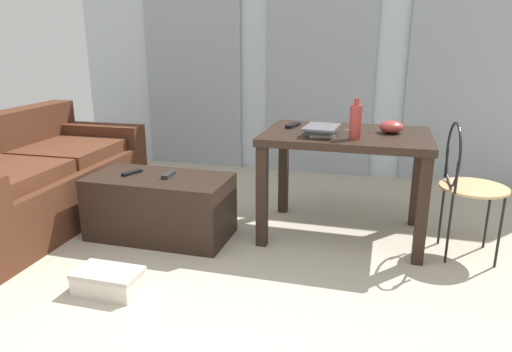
% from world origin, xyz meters
% --- Properties ---
extents(ground_plane, '(7.89, 7.89, 0.00)m').
position_xyz_m(ground_plane, '(0.00, 1.24, 0.00)').
color(ground_plane, '#B2A893').
extents(wall_back, '(5.30, 0.10, 2.62)m').
position_xyz_m(wall_back, '(0.00, 3.29, 1.31)').
color(wall_back, silver).
rests_on(wall_back, ground).
extents(curtains, '(3.77, 0.03, 2.30)m').
position_xyz_m(curtains, '(0.00, 3.20, 1.15)').
color(curtains, '#99A3AD').
rests_on(curtains, ground).
extents(couch, '(0.97, 1.89, 0.80)m').
position_xyz_m(couch, '(-1.92, 1.30, 0.31)').
color(couch, '#4C2819').
rests_on(couch, ground).
extents(coffee_table, '(0.98, 0.49, 0.44)m').
position_xyz_m(coffee_table, '(-0.82, 1.28, 0.22)').
color(coffee_table, black).
rests_on(coffee_table, ground).
extents(craft_table, '(1.11, 0.76, 0.74)m').
position_xyz_m(craft_table, '(0.42, 1.66, 0.63)').
color(craft_table, black).
rests_on(craft_table, ground).
extents(wire_chair, '(0.41, 0.42, 0.87)m').
position_xyz_m(wire_chair, '(1.16, 1.53, 0.54)').
color(wire_chair, tan).
rests_on(wire_chair, ground).
extents(bottle_near, '(0.08, 0.08, 0.26)m').
position_xyz_m(bottle_near, '(0.48, 1.46, 0.86)').
color(bottle_near, '#99332D').
rests_on(bottle_near, craft_table).
extents(bowl, '(0.16, 0.16, 0.08)m').
position_xyz_m(bowl, '(0.70, 1.72, 0.79)').
color(bowl, '#9E3833').
rests_on(bowl, craft_table).
extents(book_stack, '(0.23, 0.30, 0.06)m').
position_xyz_m(book_stack, '(0.26, 1.52, 0.78)').
color(book_stack, silver).
rests_on(book_stack, craft_table).
extents(tv_remote_on_table, '(0.09, 0.17, 0.02)m').
position_xyz_m(tv_remote_on_table, '(0.02, 1.76, 0.76)').
color(tv_remote_on_table, black).
rests_on(tv_remote_on_table, craft_table).
extents(scissors, '(0.11, 0.11, 0.00)m').
position_xyz_m(scissors, '(0.46, 1.78, 0.75)').
color(scissors, '#9EA0A5').
rests_on(scissors, craft_table).
extents(tv_remote_primary, '(0.06, 0.15, 0.03)m').
position_xyz_m(tv_remote_primary, '(-0.75, 1.30, 0.45)').
color(tv_remote_primary, '#232326').
rests_on(tv_remote_primary, coffee_table).
extents(tv_remote_secondary, '(0.10, 0.16, 0.02)m').
position_xyz_m(tv_remote_secondary, '(-1.03, 1.29, 0.45)').
color(tv_remote_secondary, black).
rests_on(tv_remote_secondary, coffee_table).
extents(shoebox, '(0.36, 0.22, 0.13)m').
position_xyz_m(shoebox, '(-0.75, 0.50, 0.07)').
color(shoebox, beige).
rests_on(shoebox, ground).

